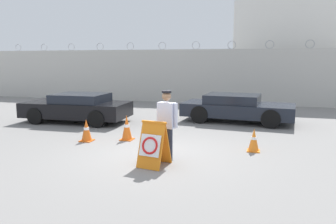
{
  "coord_description": "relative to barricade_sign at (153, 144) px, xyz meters",
  "views": [
    {
      "loc": [
        2.66,
        -8.14,
        2.53
      ],
      "look_at": [
        0.11,
        0.96,
        1.03
      ],
      "focal_mm": 35.0,
      "sensor_mm": 36.0,
      "label": 1
    }
  ],
  "objects": [
    {
      "name": "building_block",
      "position": [
        4.4,
        17.76,
        2.83
      ],
      "size": [
        7.46,
        7.22,
        6.74
      ],
      "color": "silver",
      "rests_on": "ground_plane"
    },
    {
      "name": "parked_car_front_coupe",
      "position": [
        -4.81,
        4.6,
        0.07
      ],
      "size": [
        4.35,
        2.06,
        1.18
      ],
      "rotation": [
        0.0,
        0.0,
        3.17
      ],
      "color": "black",
      "rests_on": "ground_plane"
    },
    {
      "name": "ground_plane",
      "position": [
        -0.26,
        0.88,
        -0.55
      ],
      "size": [
        90.0,
        90.0,
        0.0
      ],
      "primitive_type": "plane",
      "color": "gray"
    },
    {
      "name": "traffic_cone_mid",
      "position": [
        -2.81,
        1.77,
        -0.2
      ],
      "size": [
        0.38,
        0.38,
        0.7
      ],
      "color": "orange",
      "rests_on": "ground_plane"
    },
    {
      "name": "traffic_cone_near",
      "position": [
        2.31,
        1.99,
        -0.22
      ],
      "size": [
        0.35,
        0.35,
        0.65
      ],
      "color": "orange",
      "rests_on": "ground_plane"
    },
    {
      "name": "traffic_cone_far",
      "position": [
        -1.64,
        2.27,
        -0.15
      ],
      "size": [
        0.39,
        0.39,
        0.8
      ],
      "color": "orange",
      "rests_on": "ground_plane"
    },
    {
      "name": "perimeter_wall",
      "position": [
        -0.26,
        12.03,
        1.05
      ],
      "size": [
        36.0,
        0.3,
        3.63
      ],
      "color": "beige",
      "rests_on": "ground_plane"
    },
    {
      "name": "barricade_sign",
      "position": [
        0.0,
        0.0,
        0.0
      ],
      "size": [
        0.73,
        0.82,
        1.1
      ],
      "rotation": [
        0.0,
        0.0,
        -0.17
      ],
      "color": "orange",
      "rests_on": "ground_plane"
    },
    {
      "name": "parked_car_rear_sedan",
      "position": [
        1.52,
        6.39,
        0.05
      ],
      "size": [
        4.62,
        2.28,
        1.14
      ],
      "rotation": [
        0.0,
        0.0,
        -0.1
      ],
      "color": "black",
      "rests_on": "ground_plane"
    },
    {
      "name": "security_guard",
      "position": [
        0.18,
        0.54,
        0.45
      ],
      "size": [
        0.63,
        0.51,
        1.78
      ],
      "rotation": [
        0.0,
        0.0,
        2.87
      ],
      "color": "#232838",
      "rests_on": "ground_plane"
    }
  ]
}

